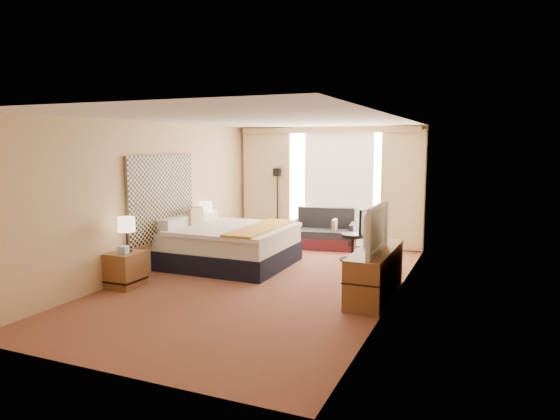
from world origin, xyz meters
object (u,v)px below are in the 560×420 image
at_px(media_dresser, 375,273).
at_px(desk_chair, 356,237).
at_px(floor_lamp, 277,190).
at_px(television, 369,228).
at_px(loveseat, 324,235).
at_px(nightstand_right, 209,241).
at_px(bed, 229,245).
at_px(nightstand_left, 125,270).
at_px(lamp_right, 206,208).
at_px(lamp_left, 126,225).

bearing_deg(media_dresser, desk_chair, 111.64).
height_order(floor_lamp, desk_chair, floor_lamp).
relative_size(desk_chair, television, 0.85).
bearing_deg(loveseat, television, -70.42).
relative_size(nightstand_right, loveseat, 0.38).
bearing_deg(bed, nightstand_left, -113.06).
bearing_deg(bed, loveseat, 62.81).
xyz_separation_m(bed, television, (2.84, -1.08, 0.66)).
height_order(bed, lamp_right, lamp_right).
distance_m(nightstand_left, lamp_left, 0.71).
relative_size(nightstand_left, nightstand_right, 1.00).
bearing_deg(lamp_right, loveseat, 40.48).
relative_size(nightstand_left, floor_lamp, 0.33).
bearing_deg(television, lamp_right, 66.44).
distance_m(media_dresser, lamp_left, 3.85).
distance_m(nightstand_right, lamp_right, 0.69).
distance_m(desk_chair, lamp_right, 3.01).
xyz_separation_m(media_dresser, loveseat, (-1.77, 3.04, -0.07)).
xyz_separation_m(nightstand_right, floor_lamp, (0.72, 1.85, 0.91)).
xyz_separation_m(nightstand_left, lamp_left, (0.04, 0.01, 0.70)).
bearing_deg(lamp_left, loveseat, 65.12).
height_order(lamp_left, lamp_right, lamp_left).
bearing_deg(television, nightstand_left, 102.85).
bearing_deg(nightstand_left, desk_chair, 47.72).
height_order(nightstand_right, lamp_right, lamp_right).
bearing_deg(media_dresser, lamp_left, -164.19).
bearing_deg(loveseat, lamp_left, -122.97).
bearing_deg(bed, lamp_right, 147.04).
relative_size(floor_lamp, lamp_left, 3.02).
bearing_deg(floor_lamp, television, -50.33).
bearing_deg(television, nightstand_right, 65.48).
height_order(nightstand_right, media_dresser, media_dresser).
relative_size(nightstand_left, lamp_right, 1.03).
distance_m(nightstand_left, nightstand_right, 2.50).
distance_m(media_dresser, floor_lamp, 4.52).
height_order(bed, lamp_left, lamp_left).
bearing_deg(bed, nightstand_right, 143.43).
height_order(nightstand_right, television, television).
relative_size(loveseat, television, 1.20).
height_order(nightstand_left, bed, bed).
distance_m(desk_chair, lamp_left, 4.25).
distance_m(media_dresser, bed, 3.01).
xyz_separation_m(media_dresser, television, (-0.05, -0.23, 0.69)).
relative_size(nightstand_right, lamp_left, 0.99).
bearing_deg(lamp_left, television, 12.54).
distance_m(bed, loveseat, 2.46).
xyz_separation_m(desk_chair, television, (0.78, -2.33, 0.59)).
height_order(nightstand_left, floor_lamp, floor_lamp).
bearing_deg(loveseat, floor_lamp, 159.80).
height_order(media_dresser, bed, bed).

